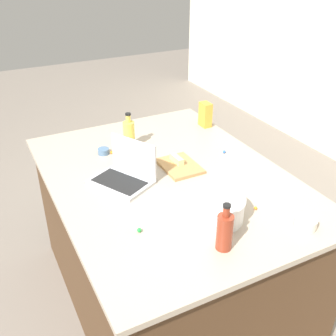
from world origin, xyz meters
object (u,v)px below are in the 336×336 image
object	(u,v)px
bottle_soy	(225,231)
butter_stick_left	(177,159)
bottle_oil	(129,134)
ramekin_medium	(104,151)
cutting_board	(180,166)
laptop	(125,173)
candy_bag	(205,115)
mixing_bowl_large	(216,207)
ramekin_small	(306,223)

from	to	relation	value
bottle_soy	butter_stick_left	xyz separation A→B (m)	(-0.73, 0.16, -0.05)
bottle_oil	ramekin_medium	size ratio (longest dim) A/B	3.21
cutting_board	bottle_oil	bearing A→B (deg)	-157.93
bottle_soy	ramekin_medium	size ratio (longest dim) A/B	3.17
laptop	ramekin_medium	size ratio (longest dim) A/B	5.39
candy_bag	ramekin_medium	bearing A→B (deg)	-83.94
mixing_bowl_large	ramekin_medium	size ratio (longest dim) A/B	3.87
mixing_bowl_large	butter_stick_left	bearing A→B (deg)	171.35
bottle_oil	ramekin_small	size ratio (longest dim) A/B	2.26
cutting_board	ramekin_medium	bearing A→B (deg)	-137.25
mixing_bowl_large	bottle_soy	xyz separation A→B (m)	(0.19, -0.08, 0.03)
bottle_soy	butter_stick_left	distance (m)	0.75
laptop	candy_bag	xyz separation A→B (m)	(-0.44, 0.77, 0.04)
ramekin_small	cutting_board	bearing A→B (deg)	-162.14
mixing_bowl_large	bottle_oil	world-z (taller)	bottle_oil
laptop	candy_bag	bearing A→B (deg)	119.50
bottle_soy	candy_bag	distance (m)	1.29
mixing_bowl_large	bottle_oil	bearing A→B (deg)	-175.32
mixing_bowl_large	ramekin_small	size ratio (longest dim) A/B	2.72
bottle_oil	mixing_bowl_large	bearing A→B (deg)	4.68
cutting_board	candy_bag	world-z (taller)	candy_bag
laptop	ramekin_small	bearing A→B (deg)	37.31
cutting_board	laptop	bearing A→B (deg)	-90.68
mixing_bowl_large	bottle_soy	size ratio (longest dim) A/B	1.22
butter_stick_left	ramekin_medium	size ratio (longest dim) A/B	1.57
bottle_soy	bottle_oil	xyz separation A→B (m)	(-1.07, 0.01, 0.00)
bottle_soy	butter_stick_left	bearing A→B (deg)	167.23
butter_stick_left	laptop	bearing A→B (deg)	-84.59
bottle_oil	candy_bag	distance (m)	0.60
mixing_bowl_large	candy_bag	distance (m)	1.08
laptop	bottle_oil	size ratio (longest dim) A/B	1.68
mixing_bowl_large	ramekin_medium	distance (m)	0.90
ramekin_small	candy_bag	size ratio (longest dim) A/B	0.59
ramekin_medium	cutting_board	bearing A→B (deg)	42.75
laptop	butter_stick_left	distance (m)	0.33
laptop	ramekin_medium	bearing A→B (deg)	-179.92
laptop	bottle_oil	xyz separation A→B (m)	(-0.37, 0.18, 0.04)
butter_stick_left	candy_bag	distance (m)	0.60
bottle_oil	candy_bag	bearing A→B (deg)	96.02
bottle_oil	ramekin_small	world-z (taller)	bottle_oil
ramekin_small	mixing_bowl_large	bearing A→B (deg)	-127.41
bottle_soy	ramekin_medium	distance (m)	1.07
laptop	bottle_soy	distance (m)	0.72
bottle_oil	cutting_board	distance (m)	0.42
laptop	bottle_oil	bearing A→B (deg)	154.59
cutting_board	ramekin_small	xyz separation A→B (m)	(0.75, 0.24, 0.02)
candy_bag	mixing_bowl_large	bearing A→B (deg)	-29.06
laptop	cutting_board	bearing A→B (deg)	89.32
cutting_board	ramekin_small	bearing A→B (deg)	17.86
bottle_oil	ramekin_medium	distance (m)	0.19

